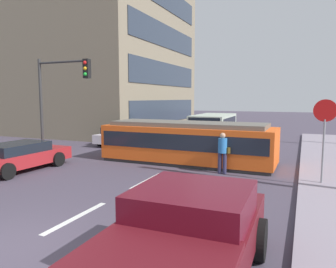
{
  "coord_description": "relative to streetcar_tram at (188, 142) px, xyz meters",
  "views": [
    {
      "loc": [
        5.29,
        -4.32,
        3.06
      ],
      "look_at": [
        -0.51,
        9.18,
        1.4
      ],
      "focal_mm": 34.0,
      "sensor_mm": 36.0,
      "label": 1
    }
  ],
  "objects": [
    {
      "name": "lane_stripe_3",
      "position": [
        -0.26,
        6.0,
        -1.0
      ],
      "size": [
        0.16,
        2.4,
        0.01
      ],
      "primitive_type": "cube",
      "color": "silver",
      "rests_on": "ground"
    },
    {
      "name": "lane_stripe_1",
      "position": [
        -0.26,
        -7.74,
        -1.0
      ],
      "size": [
        0.16,
        2.4,
        0.01
      ],
      "primitive_type": "cube",
      "color": "silver",
      "rests_on": "ground"
    },
    {
      "name": "pickup_truck_parked",
      "position": [
        3.36,
        -9.57,
        -0.2
      ],
      "size": [
        2.35,
        5.03,
        1.55
      ],
      "color": "#5C121B",
      "rests_on": "ground"
    },
    {
      "name": "parked_sedan_furthest",
      "position": [
        -5.64,
        9.51,
        -0.38
      ],
      "size": [
        2.08,
        4.21,
        1.19
      ],
      "color": "black",
      "rests_on": "ground"
    },
    {
      "name": "ground_plane",
      "position": [
        -0.26,
        0.26,
        -1.0
      ],
      "size": [
        120.0,
        120.0,
        0.0
      ],
      "primitive_type": "plane",
      "color": "#4A4152"
    },
    {
      "name": "lane_stripe_2",
      "position": [
        -0.26,
        -3.74,
        -1.0
      ],
      "size": [
        0.16,
        2.4,
        0.01
      ],
      "primitive_type": "cube",
      "color": "silver",
      "rests_on": "ground"
    },
    {
      "name": "streetcar_tram",
      "position": [
        0.0,
        0.0,
        0.0
      ],
      "size": [
        8.11,
        2.66,
        1.94
      ],
      "color": "#F45B1B",
      "rests_on": "ground"
    },
    {
      "name": "traffic_light_mast",
      "position": [
        -5.43,
        -2.41,
        2.45
      ],
      "size": [
        2.96,
        0.33,
        4.9
      ],
      "color": "#333333",
      "rests_on": "ground"
    },
    {
      "name": "stop_sign",
      "position": [
        5.68,
        -2.05,
        1.19
      ],
      "size": [
        0.76,
        0.07,
        2.88
      ],
      "color": "gray",
      "rests_on": "sidewalk_curb_right"
    },
    {
      "name": "parked_sedan_far",
      "position": [
        -6.04,
        3.96,
        -0.38
      ],
      "size": [
        2.06,
        4.14,
        1.19
      ],
      "color": "silver",
      "rests_on": "ground"
    },
    {
      "name": "parked_sedan_mid",
      "position": [
        -5.97,
        -4.39,
        -0.38
      ],
      "size": [
        1.99,
        4.43,
        1.19
      ],
      "color": "#A82328",
      "rests_on": "ground"
    },
    {
      "name": "lane_stripe_4",
      "position": [
        -0.26,
        12.0,
        -1.0
      ],
      "size": [
        0.16,
        2.4,
        0.01
      ],
      "primitive_type": "cube",
      "color": "silver",
      "rests_on": "ground"
    },
    {
      "name": "corner_building",
      "position": [
        -13.56,
        11.71,
        8.6
      ],
      "size": [
        14.79,
        15.4,
        19.2
      ],
      "color": "gray",
      "rests_on": "ground"
    },
    {
      "name": "pedestrian_crossing",
      "position": [
        2.05,
        -1.51,
        -0.06
      ],
      "size": [
        0.48,
        0.36,
        1.67
      ],
      "color": "#322F50",
      "rests_on": "ground"
    },
    {
      "name": "city_bus",
      "position": [
        -1.34,
        9.55,
        0.03
      ],
      "size": [
        2.66,
        5.58,
        1.8
      ],
      "color": "#B3C1AE",
      "rests_on": "ground"
    }
  ]
}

